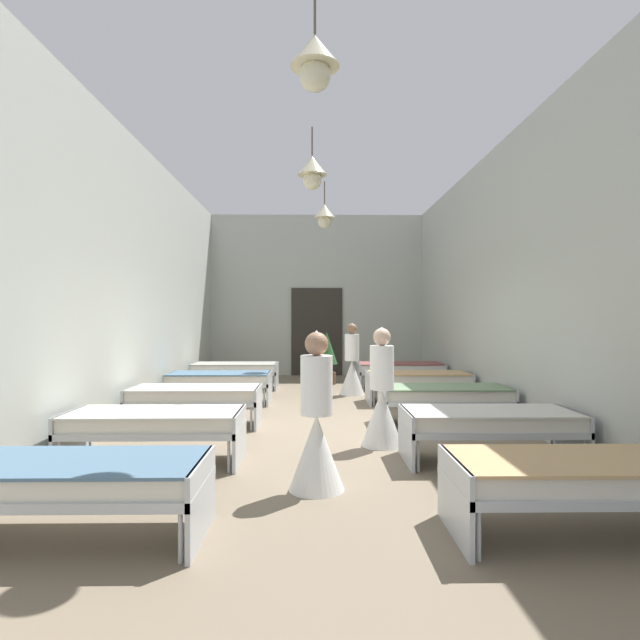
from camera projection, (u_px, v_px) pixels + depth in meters
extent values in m
cube|color=#7A6B56|center=(320.00, 429.00, 7.47)|extent=(6.40, 13.41, 0.10)
cube|color=#B2B7AD|center=(317.00, 295.00, 13.95)|extent=(6.20, 0.20, 4.42)
cube|color=#B2B7AD|center=(117.00, 276.00, 7.41)|extent=(0.20, 12.81, 4.42)
cube|color=#B2B7AD|center=(522.00, 277.00, 7.49)|extent=(0.20, 12.81, 4.42)
cube|color=#2D2823|center=(317.00, 332.00, 13.84)|extent=(1.40, 0.06, 2.40)
cylinder|color=brown|center=(315.00, 17.00, 4.45)|extent=(0.02, 0.02, 0.30)
cone|color=beige|center=(315.00, 51.00, 4.45)|extent=(0.44, 0.44, 0.28)
sphere|color=beige|center=(315.00, 76.00, 4.45)|extent=(0.28, 0.28, 0.28)
cylinder|color=brown|center=(312.00, 141.00, 7.43)|extent=(0.02, 0.02, 0.42)
cone|color=beige|center=(312.00, 166.00, 7.44)|extent=(0.44, 0.44, 0.28)
sphere|color=beige|center=(312.00, 180.00, 7.44)|extent=(0.28, 0.28, 0.28)
cylinder|color=brown|center=(324.00, 193.00, 10.43)|extent=(0.02, 0.02, 0.47)
cone|color=beige|center=(324.00, 211.00, 10.43)|extent=(0.44, 0.44, 0.28)
sphere|color=beige|center=(324.00, 222.00, 10.43)|extent=(0.28, 0.28, 0.28)
cylinder|color=#B7BCC1|center=(180.00, 537.00, 3.29)|extent=(0.03, 0.03, 0.34)
cylinder|color=#B7BCC1|center=(204.00, 497.00, 4.01)|extent=(0.03, 0.03, 0.34)
cube|color=#B7BCC1|center=(73.00, 488.00, 3.64)|extent=(1.90, 0.84, 0.07)
cube|color=#B7BCC1|center=(202.00, 499.00, 3.65)|extent=(0.04, 0.84, 0.57)
cube|color=silver|center=(73.00, 473.00, 3.63)|extent=(1.82, 0.78, 0.14)
cube|color=slate|center=(73.00, 462.00, 3.63)|extent=(1.86, 0.82, 0.02)
cylinder|color=#B7BCC1|center=(479.00, 535.00, 3.32)|extent=(0.03, 0.03, 0.34)
cylinder|color=#B7BCC1|center=(449.00, 496.00, 4.04)|extent=(0.03, 0.03, 0.34)
cube|color=#B7BCC1|center=(580.00, 485.00, 3.69)|extent=(1.90, 0.84, 0.07)
cube|color=#B7BCC1|center=(454.00, 498.00, 3.68)|extent=(0.04, 0.84, 0.57)
cube|color=silver|center=(581.00, 471.00, 3.69)|extent=(1.82, 0.78, 0.14)
cube|color=tan|center=(581.00, 460.00, 3.69)|extent=(1.86, 0.82, 0.02)
cylinder|color=#B7BCC1|center=(59.00, 457.00, 5.16)|extent=(0.03, 0.03, 0.34)
cylinder|color=#B7BCC1|center=(90.00, 440.00, 5.88)|extent=(0.03, 0.03, 0.34)
cylinder|color=#B7BCC1|center=(229.00, 456.00, 5.19)|extent=(0.03, 0.03, 0.34)
cylinder|color=#B7BCC1|center=(239.00, 439.00, 5.91)|extent=(0.03, 0.03, 0.34)
cube|color=#B7BCC1|center=(155.00, 429.00, 5.54)|extent=(1.90, 0.84, 0.07)
cube|color=#B7BCC1|center=(70.00, 437.00, 5.52)|extent=(0.04, 0.84, 0.57)
cube|color=#B7BCC1|center=(240.00, 437.00, 5.55)|extent=(0.04, 0.84, 0.57)
cube|color=silver|center=(155.00, 419.00, 5.53)|extent=(1.82, 0.78, 0.14)
cube|color=beige|center=(155.00, 412.00, 5.53)|extent=(1.86, 0.82, 0.02)
cylinder|color=#B7BCC1|center=(418.00, 455.00, 5.22)|extent=(0.03, 0.03, 0.34)
cylinder|color=#B7BCC1|center=(405.00, 439.00, 5.94)|extent=(0.03, 0.03, 0.34)
cylinder|color=#B7BCC1|center=(584.00, 455.00, 5.24)|extent=(0.03, 0.03, 0.34)
cylinder|color=#B7BCC1|center=(552.00, 438.00, 5.96)|extent=(0.03, 0.03, 0.34)
cube|color=#B7BCC1|center=(489.00, 428.00, 5.59)|extent=(1.90, 0.84, 0.07)
cube|color=#B7BCC1|center=(406.00, 436.00, 5.58)|extent=(0.04, 0.84, 0.57)
cube|color=#B7BCC1|center=(572.00, 435.00, 5.60)|extent=(0.04, 0.84, 0.57)
cube|color=silver|center=(489.00, 418.00, 5.59)|extent=(1.82, 0.78, 0.14)
cube|color=beige|center=(489.00, 411.00, 5.59)|extent=(1.86, 0.82, 0.02)
cylinder|color=#B7BCC1|center=(127.00, 419.00, 7.06)|extent=(0.03, 0.03, 0.34)
cylinder|color=#B7BCC1|center=(144.00, 410.00, 7.78)|extent=(0.03, 0.03, 0.34)
cylinder|color=#B7BCC1|center=(251.00, 419.00, 7.09)|extent=(0.03, 0.03, 0.34)
cylinder|color=#B7BCC1|center=(257.00, 409.00, 7.81)|extent=(0.03, 0.03, 0.34)
cube|color=#B7BCC1|center=(195.00, 400.00, 7.43)|extent=(1.90, 0.84, 0.07)
cube|color=#B7BCC1|center=(132.00, 406.00, 7.42)|extent=(0.04, 0.84, 0.57)
cube|color=#B7BCC1|center=(258.00, 406.00, 7.45)|extent=(0.04, 0.84, 0.57)
cube|color=silver|center=(195.00, 393.00, 7.43)|extent=(1.82, 0.78, 0.14)
cube|color=beige|center=(195.00, 388.00, 7.43)|extent=(1.86, 0.82, 0.02)
cylinder|color=#B7BCC1|center=(390.00, 418.00, 7.12)|extent=(0.03, 0.03, 0.34)
cylinder|color=#B7BCC1|center=(383.00, 409.00, 7.84)|extent=(0.03, 0.03, 0.34)
cylinder|color=#B7BCC1|center=(512.00, 418.00, 7.14)|extent=(0.03, 0.03, 0.34)
cylinder|color=#B7BCC1|center=(494.00, 409.00, 7.86)|extent=(0.03, 0.03, 0.34)
cube|color=#B7BCC1|center=(445.00, 400.00, 7.49)|extent=(1.90, 0.84, 0.07)
cube|color=#B7BCC1|center=(382.00, 406.00, 7.48)|extent=(0.04, 0.84, 0.57)
cube|color=#B7BCC1|center=(507.00, 405.00, 7.50)|extent=(0.04, 0.84, 0.57)
cube|color=silver|center=(445.00, 393.00, 7.49)|extent=(1.82, 0.78, 0.14)
cube|color=slate|center=(445.00, 387.00, 7.49)|extent=(1.86, 0.82, 0.02)
cylinder|color=#B7BCC1|center=(167.00, 397.00, 8.96)|extent=(0.03, 0.03, 0.34)
cylinder|color=#B7BCC1|center=(177.00, 391.00, 9.68)|extent=(0.03, 0.03, 0.34)
cylinder|color=#B7BCC1|center=(264.00, 397.00, 8.99)|extent=(0.03, 0.03, 0.34)
cylinder|color=#B7BCC1|center=(268.00, 391.00, 9.71)|extent=(0.03, 0.03, 0.34)
cube|color=#B7BCC1|center=(219.00, 383.00, 9.33)|extent=(1.90, 0.84, 0.07)
cube|color=#B7BCC1|center=(169.00, 388.00, 9.32)|extent=(0.04, 0.84, 0.57)
cube|color=#B7BCC1|center=(269.00, 388.00, 9.35)|extent=(0.04, 0.84, 0.57)
cube|color=silver|center=(219.00, 378.00, 9.33)|extent=(1.82, 0.78, 0.14)
cube|color=slate|center=(219.00, 373.00, 9.33)|extent=(1.86, 0.82, 0.02)
cylinder|color=#B7BCC1|center=(374.00, 397.00, 9.02)|extent=(0.03, 0.03, 0.34)
cylinder|color=#B7BCC1|center=(369.00, 391.00, 9.74)|extent=(0.03, 0.03, 0.34)
cylinder|color=#B7BCC1|center=(470.00, 397.00, 9.04)|extent=(0.03, 0.03, 0.34)
cylinder|color=#B7BCC1|center=(459.00, 391.00, 9.76)|extent=(0.03, 0.03, 0.34)
cube|color=#B7BCC1|center=(418.00, 383.00, 9.39)|extent=(1.90, 0.84, 0.07)
cube|color=#B7BCC1|center=(368.00, 388.00, 9.38)|extent=(0.04, 0.84, 0.57)
cube|color=#B7BCC1|center=(467.00, 387.00, 9.40)|extent=(0.04, 0.84, 0.57)
cube|color=silver|center=(418.00, 377.00, 9.39)|extent=(1.82, 0.78, 0.14)
cube|color=tan|center=(418.00, 373.00, 9.39)|extent=(1.86, 0.82, 0.02)
cylinder|color=#B7BCC1|center=(192.00, 383.00, 10.86)|extent=(0.03, 0.03, 0.34)
cylinder|color=#B7BCC1|center=(200.00, 379.00, 11.58)|extent=(0.03, 0.03, 0.34)
cylinder|color=#B7BCC1|center=(273.00, 383.00, 10.89)|extent=(0.03, 0.03, 0.34)
cylinder|color=#B7BCC1|center=(275.00, 379.00, 11.61)|extent=(0.03, 0.03, 0.34)
cube|color=#B7BCC1|center=(235.00, 372.00, 11.23)|extent=(1.90, 0.84, 0.07)
cube|color=#B7BCC1|center=(193.00, 376.00, 11.22)|extent=(0.04, 0.84, 0.57)
cube|color=#B7BCC1|center=(277.00, 376.00, 11.25)|extent=(0.04, 0.84, 0.57)
cube|color=white|center=(235.00, 367.00, 11.23)|extent=(1.82, 0.78, 0.14)
cube|color=#9E9E93|center=(235.00, 364.00, 11.23)|extent=(1.86, 0.82, 0.02)
cylinder|color=#B7BCC1|center=(363.00, 383.00, 10.92)|extent=(0.03, 0.03, 0.34)
cylinder|color=#B7BCC1|center=(360.00, 379.00, 11.64)|extent=(0.03, 0.03, 0.34)
cylinder|color=#B7BCC1|center=(443.00, 383.00, 10.94)|extent=(0.03, 0.03, 0.34)
cylinder|color=#B7BCC1|center=(435.00, 379.00, 11.66)|extent=(0.03, 0.03, 0.34)
cube|color=#B7BCC1|center=(400.00, 372.00, 11.29)|extent=(1.90, 0.84, 0.07)
cube|color=#B7BCC1|center=(359.00, 376.00, 11.28)|extent=(0.04, 0.84, 0.57)
cube|color=#B7BCC1|center=(441.00, 376.00, 11.30)|extent=(0.04, 0.84, 0.57)
cube|color=white|center=(400.00, 367.00, 11.29)|extent=(1.82, 0.78, 0.14)
cube|color=#8C4C47|center=(400.00, 363.00, 11.29)|extent=(1.86, 0.82, 0.02)
cone|color=white|center=(352.00, 377.00, 10.42)|extent=(0.52, 0.52, 0.70)
cylinder|color=white|center=(352.00, 347.00, 10.42)|extent=(0.30, 0.30, 0.55)
sphere|color=#846047|center=(352.00, 329.00, 10.42)|extent=(0.22, 0.22, 0.22)
cone|color=white|center=(352.00, 325.00, 10.42)|extent=(0.18, 0.18, 0.10)
cone|color=white|center=(382.00, 417.00, 6.29)|extent=(0.52, 0.52, 0.70)
cylinder|color=white|center=(382.00, 368.00, 6.29)|extent=(0.30, 0.30, 0.55)
sphere|color=beige|center=(382.00, 337.00, 6.28)|extent=(0.22, 0.22, 0.22)
cone|color=white|center=(382.00, 331.00, 6.28)|extent=(0.18, 0.18, 0.10)
cone|color=white|center=(317.00, 452.00, 4.68)|extent=(0.52, 0.52, 0.70)
cylinder|color=white|center=(317.00, 385.00, 4.68)|extent=(0.30, 0.30, 0.55)
sphere|color=#A87A5B|center=(317.00, 344.00, 4.68)|extent=(0.22, 0.22, 0.22)
cone|color=white|center=(317.00, 335.00, 4.68)|extent=(0.18, 0.18, 0.10)
cylinder|color=brown|center=(327.00, 378.00, 12.00)|extent=(0.44, 0.44, 0.29)
cylinder|color=brown|center=(327.00, 368.00, 12.00)|extent=(0.06, 0.06, 0.20)
cone|color=#2D6633|center=(327.00, 348.00, 11.99)|extent=(0.52, 0.52, 0.77)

